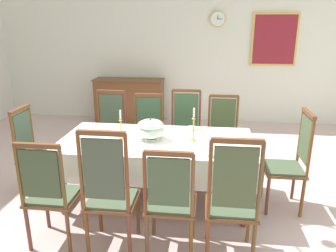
% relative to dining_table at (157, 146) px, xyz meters
% --- Properties ---
extents(ground, '(7.71, 6.96, 0.04)m').
position_rel_dining_table_xyz_m(ground, '(0.00, -0.07, -0.70)').
color(ground, '#C3ADAA').
extents(back_wall, '(7.71, 0.08, 3.42)m').
position_rel_dining_table_xyz_m(back_wall, '(0.00, 3.45, 1.04)').
color(back_wall, silver).
rests_on(back_wall, ground).
extents(dining_table, '(2.14, 1.06, 0.75)m').
position_rel_dining_table_xyz_m(dining_table, '(0.00, 0.00, 0.00)').
color(dining_table, brown).
rests_on(dining_table, ground).
extents(tablecloth, '(2.16, 1.08, 0.33)m').
position_rel_dining_table_xyz_m(tablecloth, '(0.00, -0.00, -0.00)').
color(tablecloth, white).
rests_on(tablecloth, dining_table).
extents(chair_south_a, '(0.44, 0.42, 1.06)m').
position_rel_dining_table_xyz_m(chair_south_a, '(-0.83, -0.93, -0.13)').
color(chair_south_a, brown).
rests_on(chair_south_a, ground).
extents(chair_north_a, '(0.44, 0.42, 1.09)m').
position_rel_dining_table_xyz_m(chair_north_a, '(-0.83, 0.93, -0.12)').
color(chair_north_a, brown).
rests_on(chair_north_a, ground).
extents(chair_south_b, '(0.44, 0.42, 1.20)m').
position_rel_dining_table_xyz_m(chair_south_b, '(-0.28, -0.94, -0.08)').
color(chair_south_b, brown).
rests_on(chair_south_b, ground).
extents(chair_north_b, '(0.44, 0.42, 1.05)m').
position_rel_dining_table_xyz_m(chair_north_b, '(-0.28, 0.93, -0.13)').
color(chair_north_b, brown).
rests_on(chair_north_b, ground).
extents(chair_south_c, '(0.44, 0.42, 1.05)m').
position_rel_dining_table_xyz_m(chair_south_c, '(0.26, -0.93, -0.13)').
color(chair_south_c, brown).
rests_on(chair_south_c, ground).
extents(chair_north_c, '(0.44, 0.42, 1.13)m').
position_rel_dining_table_xyz_m(chair_north_c, '(0.26, 0.94, -0.11)').
color(chair_north_c, brown).
rests_on(chair_north_c, ground).
extents(chair_south_d, '(0.44, 0.42, 1.17)m').
position_rel_dining_table_xyz_m(chair_south_d, '(0.78, -0.94, -0.09)').
color(chair_south_d, brown).
rests_on(chair_south_d, ground).
extents(chair_north_d, '(0.44, 0.42, 1.06)m').
position_rel_dining_table_xyz_m(chair_north_d, '(0.78, 0.93, -0.13)').
color(chair_north_d, brown).
rests_on(chair_north_d, ground).
extents(chair_head_west, '(0.42, 0.44, 1.07)m').
position_rel_dining_table_xyz_m(chair_head_west, '(-1.47, -0.00, -0.12)').
color(chair_head_west, brown).
rests_on(chair_head_west, ground).
extents(chair_head_east, '(0.42, 0.44, 1.13)m').
position_rel_dining_table_xyz_m(chair_head_east, '(1.48, -0.00, -0.11)').
color(chair_head_east, brown).
rests_on(chair_head_east, ground).
extents(soup_tureen, '(0.32, 0.32, 0.25)m').
position_rel_dining_table_xyz_m(soup_tureen, '(-0.07, -0.00, 0.20)').
color(soup_tureen, silver).
rests_on(soup_tureen, tablecloth).
extents(candlestick_west, '(0.07, 0.07, 0.33)m').
position_rel_dining_table_xyz_m(candlestick_west, '(-0.41, -0.00, 0.21)').
color(candlestick_west, gold).
rests_on(candlestick_west, tablecloth).
extents(candlestick_east, '(0.07, 0.07, 0.38)m').
position_rel_dining_table_xyz_m(candlestick_east, '(0.41, -0.00, 0.23)').
color(candlestick_east, gold).
rests_on(candlestick_east, tablecloth).
extents(bowl_near_left, '(0.16, 0.16, 0.03)m').
position_rel_dining_table_xyz_m(bowl_near_left, '(0.61, -0.39, 0.10)').
color(bowl_near_left, silver).
rests_on(bowl_near_left, tablecloth).
extents(bowl_near_right, '(0.14, 0.14, 0.04)m').
position_rel_dining_table_xyz_m(bowl_near_right, '(0.37, 0.39, 0.10)').
color(bowl_near_right, silver).
rests_on(bowl_near_right, tablecloth).
extents(spoon_primary, '(0.06, 0.17, 0.01)m').
position_rel_dining_table_xyz_m(spoon_primary, '(0.73, -0.36, 0.08)').
color(spoon_primary, gold).
rests_on(spoon_primary, tablecloth).
extents(spoon_secondary, '(0.03, 0.18, 0.01)m').
position_rel_dining_table_xyz_m(spoon_secondary, '(0.47, 0.42, 0.08)').
color(spoon_secondary, gold).
rests_on(spoon_secondary, tablecloth).
extents(sideboard, '(1.44, 0.48, 0.90)m').
position_rel_dining_table_xyz_m(sideboard, '(-1.06, 3.13, -0.22)').
color(sideboard, brown).
rests_on(sideboard, ground).
extents(mounted_clock, '(0.30, 0.06, 0.30)m').
position_rel_dining_table_xyz_m(mounted_clock, '(0.70, 3.37, 1.40)').
color(mounted_clock, '#D1B251').
extents(framed_painting, '(0.88, 0.05, 1.02)m').
position_rel_dining_table_xyz_m(framed_painting, '(1.82, 3.38, 1.02)').
color(framed_painting, '#D1B251').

